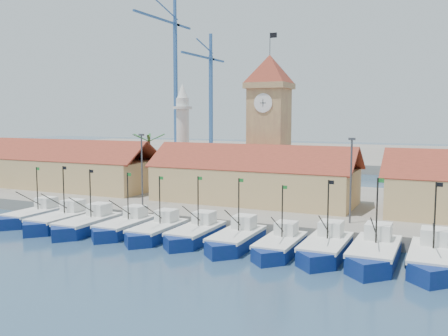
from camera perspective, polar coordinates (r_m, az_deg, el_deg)
The scene contains 22 objects.
ground at distance 48.60m, azimuth -5.28°, elevation -9.31°, with size 400.00×400.00×0.00m, color navy.
quay at distance 69.78m, azimuth 4.55°, elevation -3.95°, with size 140.00×32.00×1.50m, color gray.
terminal at distance 152.90m, azimuth 15.61°, elevation 1.40°, with size 240.00×80.00×2.00m, color gray.
boat_0 at distance 64.26m, azimuth -21.00°, elevation -5.23°, with size 3.39×9.28×7.02m.
boat_1 at distance 60.19m, azimuth -18.33°, elevation -5.83°, with size 3.60×9.86×7.46m.
boat_2 at distance 57.25m, azimuth -15.50°, elevation -6.37°, with size 3.52×9.63×7.29m.
boat_3 at distance 55.43m, azimuth -11.38°, elevation -6.70°, with size 3.39×9.28×7.02m.
boat_4 at distance 52.90m, azimuth -7.79°, elevation -7.27°, with size 3.32×9.09×6.87m.
boat_5 at distance 51.26m, azimuth -3.40°, elevation -7.64°, with size 3.39×9.29×7.03m.
boat_6 at distance 48.91m, azimuth 1.29°, elevation -8.29°, with size 3.44×9.43×7.13m.
boat_7 at distance 47.06m, azimuth 6.32°, elevation -8.96°, with size 3.25×8.91×6.74m.
boat_8 at distance 46.61m, azimuth 11.46°, elevation -9.11°, with size 3.57×9.77×7.39m.
boat_9 at distance 45.66m, azimuth 16.76°, elevation -9.50°, with size 3.79×10.40×7.87m.
boat_10 at distance 45.57m, azimuth 22.73°, elevation -9.77°, with size 3.73×10.21×7.72m.
hall_left at distance 82.57m, azimuth -17.81°, elevation -0.39°, with size 31.20×10.13×7.61m.
hall_center at distance 65.58m, azimuth 3.38°, elevation -1.72°, with size 27.04×10.13×7.61m.
clock_tower at distance 70.61m, azimuth 5.18°, elevation 5.31°, with size 5.80×5.80×22.70m.
minaret at distance 78.68m, azimuth -4.73°, elevation 3.77°, with size 3.00×3.00×16.30m.
palm_tree at distance 79.77m, azimuth -8.55°, elevation 1.25°, with size 5.60×5.03×8.39m.
lamp_posts at distance 57.73m, azimuth 1.01°, elevation -0.28°, with size 80.70×0.25×9.03m.
crane_blue_far at distance 164.24m, azimuth -5.81°, elevation 11.55°, with size 1.00×33.05×47.97m.
crane_blue_near at distance 164.64m, azimuth -1.68°, elevation 9.37°, with size 1.00×29.33×37.12m.
Camera 1 is at (23.33, -40.64, 12.88)m, focal length 40.00 mm.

